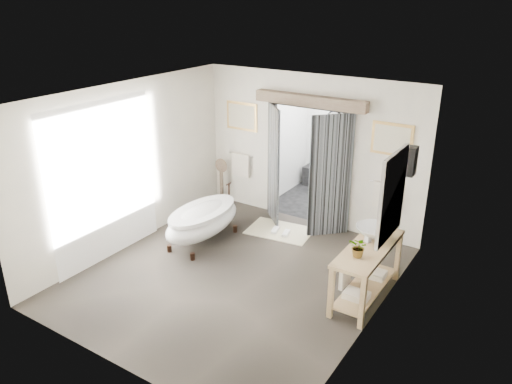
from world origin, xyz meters
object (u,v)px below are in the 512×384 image
at_px(clawfoot_tub, 203,220).
at_px(rug, 280,231).
at_px(vanity, 365,267).
at_px(basin, 374,232).

distance_m(clawfoot_tub, rug, 1.54).
bearing_deg(vanity, rug, 150.33).
bearing_deg(basin, vanity, -75.26).
relative_size(clawfoot_tub, basin, 3.29).
xyz_separation_m(clawfoot_tub, basin, (3.10, 0.20, 0.52)).
bearing_deg(rug, basin, -23.27).
xyz_separation_m(vanity, basin, (-0.03, 0.31, 0.44)).
bearing_deg(clawfoot_tub, basin, 3.73).
distance_m(clawfoot_tub, vanity, 3.13).
bearing_deg(basin, rug, 166.81).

